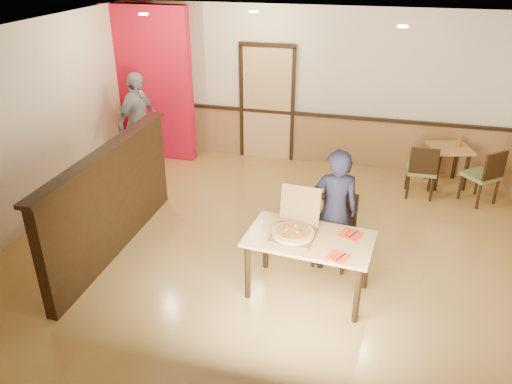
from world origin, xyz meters
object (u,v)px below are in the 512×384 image
side_table (448,156)px  pizza_box (294,230)px  main_table (309,246)px  condiment (460,143)px  side_chair_left (422,169)px  diner (335,211)px  passerby (138,122)px  side_chair_right (485,174)px  diner_chair (336,226)px

side_table → pizza_box: (-1.98, -3.52, 0.30)m
main_table → side_table: (1.80, 3.53, -0.13)m
condiment → side_chair_left: bearing=-132.5°
diner → pizza_box: (-0.39, -0.59, 0.02)m
passerby → main_table: bearing=-119.6°
side_table → main_table: bearing=-117.0°
side_chair_right → condiment: (-0.36, 0.63, 0.26)m
diner → pizza_box: size_ratio=2.72×
side_table → diner: size_ratio=0.49×
side_chair_right → passerby: 5.84m
diner_chair → side_chair_left: diner_chair is taller
side_chair_left → side_chair_right: size_ratio=0.98×
side_chair_left → side_chair_right: (0.94, 0.02, 0.01)m
side_chair_left → side_table: side_chair_left is taller
diner_chair → condiment: bearing=69.8°
passerby → pizza_box: 4.42m
main_table → diner: (0.21, 0.61, 0.16)m
main_table → passerby: 4.57m
diner_chair → condiment: diner_chair is taller
side_chair_left → passerby: 4.90m
side_chair_left → main_table: bearing=63.8°
main_table → condiment: bearing=66.8°
side_table → passerby: bearing=-173.2°
main_table → diner_chair: 0.80m
pizza_box → side_chair_right: bearing=54.8°
diner → condiment: bearing=-133.7°
side_chair_right → pizza_box: pizza_box is taller
passerby → condiment: (5.47, 0.66, -0.12)m
condiment → diner_chair: bearing=-121.4°
main_table → diner_chair: bearing=78.5°
side_chair_left → side_table: 0.76m
main_table → side_chair_right: side_chair_right is taller
side_table → side_chair_left: bearing=-126.0°
side_table → condiment: size_ratio=5.17×
passerby → pizza_box: (3.35, -2.88, -0.06)m
diner_chair → diner: (-0.02, -0.15, 0.29)m
passerby → pizza_box: bearing=-120.9°
diner → main_table: bearing=57.8°
diner_chair → main_table: bearing=-95.7°
pizza_box → condiment: size_ratio=3.91×
main_table → diner_chair: (0.23, 0.76, -0.13)m
side_chair_left → pizza_box: size_ratio=1.53×
side_table → side_chair_right: bearing=-50.6°
main_table → passerby: passerby is taller
main_table → side_chair_left: 3.22m
condiment → side_chair_right: bearing=-60.4°
main_table → diner: bearing=76.5°
main_table → side_chair_right: 3.73m
pizza_box → condiment: 4.13m
side_chair_right → side_chair_left: bearing=-39.6°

